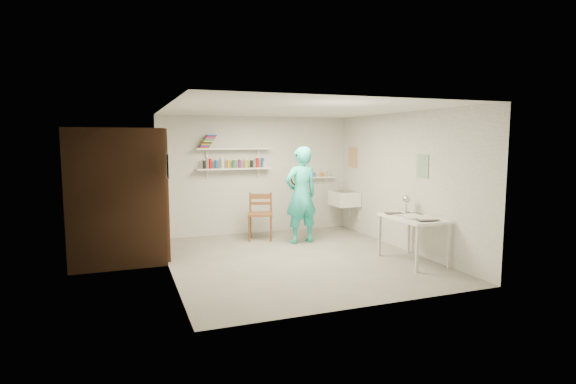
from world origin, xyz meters
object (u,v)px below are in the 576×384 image
object	(u,v)px
belfast_sink	(344,198)
wall_clock	(298,178)
work_table	(413,240)
desk_lamp	(407,199)
man	(301,195)
wooden_chair	(260,214)

from	to	relation	value
belfast_sink	wall_clock	bearing A→B (deg)	-160.03
work_table	desk_lamp	xyz separation A→B (m)	(0.18, 0.43, 0.58)
belfast_sink	man	bearing A→B (deg)	-152.17
belfast_sink	man	size ratio (longest dim) A/B	0.33
work_table	desk_lamp	world-z (taller)	desk_lamp
man	wooden_chair	xyz separation A→B (m)	(-0.63, 0.52, -0.40)
belfast_sink	wooden_chair	size ratio (longest dim) A/B	0.60
wooden_chair	desk_lamp	distance (m)	2.79
wall_clock	work_table	xyz separation A→B (m)	(1.11, -2.08, -0.84)
belfast_sink	work_table	xyz separation A→B (m)	(-0.11, -2.52, -0.34)
belfast_sink	wooden_chair	xyz separation A→B (m)	(-1.89, -0.14, -0.20)
man	work_table	size ratio (longest dim) A/B	1.66
man	desk_lamp	size ratio (longest dim) A/B	13.30
man	desk_lamp	world-z (taller)	man
belfast_sink	man	xyz separation A→B (m)	(-1.25, -0.66, 0.20)
desk_lamp	work_table	bearing A→B (deg)	-112.42
belfast_sink	work_table	bearing A→B (deg)	-92.50
man	wall_clock	world-z (taller)	man
man	wooden_chair	distance (m)	0.91
belfast_sink	desk_lamp	xyz separation A→B (m)	(0.07, -2.09, 0.24)
wooden_chair	desk_lamp	xyz separation A→B (m)	(1.96, -1.95, 0.44)
belfast_sink	wall_clock	xyz separation A→B (m)	(-1.22, -0.44, 0.50)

